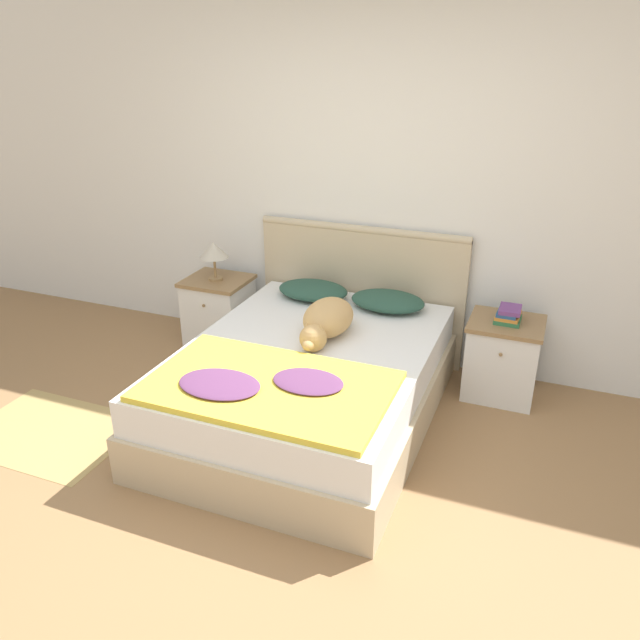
% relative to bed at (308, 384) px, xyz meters
% --- Properties ---
extents(ground_plane, '(16.00, 16.00, 0.00)m').
position_rel_bed_xyz_m(ground_plane, '(0.09, -1.03, -0.25)').
color(ground_plane, '#997047').
extents(wall_back, '(9.00, 0.06, 2.55)m').
position_rel_bed_xyz_m(wall_back, '(0.09, 1.10, 1.02)').
color(wall_back, white).
rests_on(wall_back, ground_plane).
extents(bed, '(1.49, 2.00, 0.51)m').
position_rel_bed_xyz_m(bed, '(0.00, 0.00, 0.00)').
color(bed, '#C6B28E').
rests_on(bed, ground_plane).
extents(headboard, '(1.57, 0.06, 1.02)m').
position_rel_bed_xyz_m(headboard, '(0.00, 1.02, 0.28)').
color(headboard, '#C6B28E').
rests_on(headboard, ground_plane).
extents(nightstand_left, '(0.48, 0.45, 0.54)m').
position_rel_bed_xyz_m(nightstand_left, '(-1.10, 0.78, 0.02)').
color(nightstand_left, white).
rests_on(nightstand_left, ground_plane).
extents(nightstand_right, '(0.48, 0.45, 0.54)m').
position_rel_bed_xyz_m(nightstand_right, '(1.10, 0.78, 0.02)').
color(nightstand_right, white).
rests_on(nightstand_right, ground_plane).
extents(pillow_left, '(0.52, 0.36, 0.11)m').
position_rel_bed_xyz_m(pillow_left, '(-0.28, 0.77, 0.32)').
color(pillow_left, '#284C3D').
rests_on(pillow_left, bed).
extents(pillow_right, '(0.52, 0.36, 0.11)m').
position_rel_bed_xyz_m(pillow_right, '(0.28, 0.77, 0.32)').
color(pillow_right, '#284C3D').
rests_on(pillow_right, bed).
extents(quilt, '(1.31, 0.81, 0.06)m').
position_rel_bed_xyz_m(quilt, '(-0.01, -0.55, 0.28)').
color(quilt, yellow).
rests_on(quilt, bed).
extents(dog, '(0.30, 0.66, 0.23)m').
position_rel_bed_xyz_m(dog, '(0.05, 0.20, 0.37)').
color(dog, tan).
rests_on(dog, bed).
extents(book_stack, '(0.17, 0.22, 0.10)m').
position_rel_bed_xyz_m(book_stack, '(1.10, 0.79, 0.34)').
color(book_stack, '#337547').
rests_on(book_stack, nightstand_right).
extents(table_lamp, '(0.22, 0.22, 0.30)m').
position_rel_bed_xyz_m(table_lamp, '(-1.10, 0.76, 0.52)').
color(table_lamp, '#9E7A4C').
rests_on(table_lamp, nightstand_left).
extents(rug, '(1.01, 0.74, 0.00)m').
position_rel_bed_xyz_m(rug, '(-1.44, -0.74, -0.25)').
color(rug, tan).
rests_on(rug, ground_plane).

